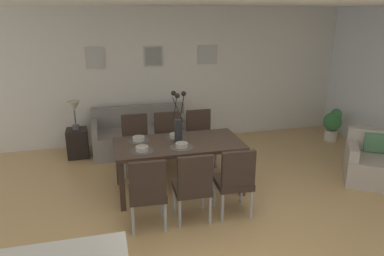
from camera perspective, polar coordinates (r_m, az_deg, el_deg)
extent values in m
plane|color=tan|center=(4.73, 4.22, -14.38)|extent=(9.00, 9.00, 0.00)
cube|color=silver|center=(7.26, -3.73, 8.16)|extent=(9.00, 0.10, 2.60)
cube|color=white|center=(4.38, 3.30, 19.40)|extent=(9.00, 7.20, 0.08)
cube|color=#3D2D23|center=(5.18, -2.12, -2.54)|extent=(1.80, 0.91, 0.05)
cube|color=#3D2D23|center=(5.88, 5.13, -3.90)|extent=(0.07, 0.07, 0.69)
cube|color=#3D2D23|center=(5.59, -11.44, -5.43)|extent=(0.07, 0.07, 0.69)
cube|color=#3D2D23|center=(5.21, 8.00, -7.00)|extent=(0.07, 0.07, 0.69)
cube|color=#3D2D23|center=(4.87, -10.88, -9.01)|extent=(0.07, 0.07, 0.69)
cube|color=#33261E|center=(4.49, -7.01, -10.19)|extent=(0.46, 0.46, 0.08)
cube|color=#33261E|center=(4.20, -6.94, -8.27)|extent=(0.42, 0.08, 0.48)
cylinder|color=#9EA0A5|center=(4.78, -4.76, -11.40)|extent=(0.04, 0.04, 0.38)
cylinder|color=#9EA0A5|center=(4.76, -9.41, -11.72)|extent=(0.04, 0.04, 0.38)
cylinder|color=#9EA0A5|center=(4.45, -4.19, -13.76)|extent=(0.04, 0.04, 0.38)
cylinder|color=#9EA0A5|center=(4.43, -9.22, -14.13)|extent=(0.04, 0.04, 0.38)
cube|color=#33261E|center=(5.95, -8.72, -3.02)|extent=(0.45, 0.45, 0.08)
cube|color=#33261E|center=(6.04, -8.98, -0.08)|extent=(0.42, 0.07, 0.48)
cylinder|color=#9EA0A5|center=(5.85, -10.32, -5.91)|extent=(0.04, 0.04, 0.38)
cylinder|color=#9EA0A5|center=(5.87, -6.61, -5.63)|extent=(0.04, 0.04, 0.38)
cylinder|color=#9EA0A5|center=(6.20, -10.51, -4.52)|extent=(0.04, 0.04, 0.38)
cylinder|color=#9EA0A5|center=(6.22, -7.01, -4.26)|extent=(0.04, 0.04, 0.38)
cube|color=#33261E|center=(4.59, -0.05, -9.36)|extent=(0.45, 0.45, 0.08)
cube|color=#33261E|center=(4.31, 0.51, -7.42)|extent=(0.42, 0.07, 0.48)
cylinder|color=#9EA0A5|center=(4.90, 1.66, -10.53)|extent=(0.04, 0.04, 0.38)
cylinder|color=#9EA0A5|center=(4.83, -2.79, -11.00)|extent=(0.04, 0.04, 0.38)
cylinder|color=#9EA0A5|center=(4.58, 2.87, -12.73)|extent=(0.04, 0.04, 0.38)
cylinder|color=#9EA0A5|center=(4.51, -1.92, -13.28)|extent=(0.04, 0.04, 0.38)
cube|color=#33261E|center=(6.01, -3.63, -2.61)|extent=(0.46, 0.46, 0.08)
cube|color=#33261E|center=(6.10, -3.94, 0.29)|extent=(0.42, 0.08, 0.48)
cylinder|color=#9EA0A5|center=(5.90, -5.15, -5.47)|extent=(0.04, 0.04, 0.38)
cylinder|color=#9EA0A5|center=(5.95, -1.50, -5.19)|extent=(0.04, 0.04, 0.38)
cylinder|color=#9EA0A5|center=(6.25, -5.58, -4.11)|extent=(0.04, 0.04, 0.38)
cylinder|color=#9EA0A5|center=(6.30, -2.14, -3.86)|extent=(0.04, 0.04, 0.38)
cube|color=#33261E|center=(4.75, 6.45, -8.49)|extent=(0.46, 0.46, 0.08)
cube|color=#33261E|center=(4.48, 7.31, -6.56)|extent=(0.42, 0.08, 0.48)
cylinder|color=#9EA0A5|center=(5.07, 7.77, -9.67)|extent=(0.04, 0.04, 0.38)
cylinder|color=#9EA0A5|center=(4.97, 3.56, -10.14)|extent=(0.04, 0.04, 0.38)
cylinder|color=#9EA0A5|center=(4.76, 9.29, -11.71)|extent=(0.04, 0.04, 0.38)
cylinder|color=#9EA0A5|center=(4.65, 4.79, -12.29)|extent=(0.04, 0.04, 0.38)
cube|color=#33261E|center=(6.15, 1.46, -2.10)|extent=(0.44, 0.44, 0.08)
cube|color=#33261E|center=(6.24, 1.00, 0.72)|extent=(0.42, 0.06, 0.48)
cylinder|color=#9EA0A5|center=(6.01, 0.19, -4.92)|extent=(0.04, 0.04, 0.38)
cylinder|color=#9EA0A5|center=(6.11, 3.65, -4.56)|extent=(0.04, 0.04, 0.38)
cylinder|color=#9EA0A5|center=(6.36, -0.68, -3.63)|extent=(0.04, 0.04, 0.38)
cylinder|color=#9EA0A5|center=(6.45, 2.61, -3.32)|extent=(0.04, 0.04, 0.38)
cylinder|color=#232326|center=(5.11, -2.15, -0.49)|extent=(0.11, 0.11, 0.34)
cylinder|color=black|center=(5.05, -1.60, 3.18)|extent=(0.05, 0.12, 0.37)
sphere|color=black|center=(5.02, -1.32, 5.43)|extent=(0.07, 0.07, 0.07)
cylinder|color=black|center=(5.06, -2.65, 3.21)|extent=(0.08, 0.05, 0.38)
sphere|color=black|center=(5.04, -2.92, 5.47)|extent=(0.07, 0.07, 0.07)
cylinder|color=black|center=(4.96, -2.26, 2.91)|extent=(0.15, 0.06, 0.36)
sphere|color=black|center=(4.89, -2.33, 5.08)|extent=(0.07, 0.07, 0.07)
cylinder|color=#4C4742|center=(4.90, -7.81, -3.57)|extent=(0.32, 0.32, 0.01)
cylinder|color=#B2ADA3|center=(4.89, -7.82, -3.21)|extent=(0.17, 0.17, 0.06)
cylinder|color=gray|center=(4.88, -7.83, -3.04)|extent=(0.13, 0.13, 0.04)
cylinder|color=#4C4742|center=(5.28, -8.34, -1.99)|extent=(0.32, 0.32, 0.01)
cylinder|color=#B2ADA3|center=(5.27, -8.35, -1.65)|extent=(0.17, 0.17, 0.06)
cylinder|color=gray|center=(5.27, -8.36, -1.50)|extent=(0.13, 0.13, 0.04)
cylinder|color=#4C4742|center=(4.98, -1.63, -3.03)|extent=(0.32, 0.32, 0.01)
cylinder|color=#B2ADA3|center=(4.97, -1.63, -2.68)|extent=(0.17, 0.17, 0.06)
cylinder|color=gray|center=(4.97, -1.63, -2.52)|extent=(0.13, 0.13, 0.04)
cylinder|color=#4C4742|center=(5.36, -2.59, -1.52)|extent=(0.32, 0.32, 0.01)
cylinder|color=#B2ADA3|center=(5.35, -2.60, -1.19)|extent=(0.17, 0.17, 0.06)
cylinder|color=gray|center=(5.34, -2.60, -1.03)|extent=(0.13, 0.13, 0.04)
cube|color=gray|center=(6.87, -7.91, -1.96)|extent=(1.76, 0.84, 0.42)
cube|color=gray|center=(7.07, -8.37, 2.00)|extent=(1.76, 0.16, 0.38)
cube|color=gray|center=(6.90, -1.16, 1.02)|extent=(0.10, 0.84, 0.20)
cube|color=gray|center=(6.74, -15.04, -0.03)|extent=(0.10, 0.84, 0.20)
cube|color=black|center=(6.85, -17.48, -2.27)|extent=(0.36, 0.36, 0.52)
cylinder|color=#4C4C51|center=(6.75, -17.72, 0.13)|extent=(0.12, 0.12, 0.08)
cylinder|color=#4C4C51|center=(6.70, -17.86, 1.59)|extent=(0.02, 0.02, 0.30)
cone|color=beige|center=(6.65, -18.02, 3.24)|extent=(0.22, 0.22, 0.18)
cube|color=#ADA399|center=(6.28, 26.50, -5.80)|extent=(1.11, 1.11, 0.40)
cube|color=#ADA399|center=(6.45, 26.63, -1.64)|extent=(0.76, 0.57, 0.35)
cube|color=#ADA399|center=(6.12, 23.85, -3.11)|extent=(0.49, 0.65, 0.18)
cube|color=#4C7F56|center=(6.36, 26.72, -2.05)|extent=(0.30, 0.23, 0.30)
cube|color=#B2ADA3|center=(7.01, -15.00, 10.56)|extent=(0.33, 0.02, 0.39)
cube|color=#B2B2AD|center=(7.00, -15.00, 10.54)|extent=(0.28, 0.01, 0.34)
cube|color=#B2ADA3|center=(7.08, -6.11, 11.12)|extent=(0.36, 0.02, 0.38)
cube|color=gray|center=(7.07, -6.09, 11.11)|extent=(0.31, 0.01, 0.33)
cube|color=#B2ADA3|center=(7.32, 2.43, 11.42)|extent=(0.39, 0.02, 0.37)
cube|color=#B2B2AD|center=(7.30, 2.46, 11.41)|extent=(0.34, 0.01, 0.32)
cylinder|color=silver|center=(7.91, 20.89, -1.07)|extent=(0.24, 0.24, 0.22)
sphere|color=#387A42|center=(7.83, 21.12, 0.94)|extent=(0.36, 0.36, 0.36)
sphere|color=#387A42|center=(7.79, 21.68, 2.03)|extent=(0.22, 0.22, 0.22)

